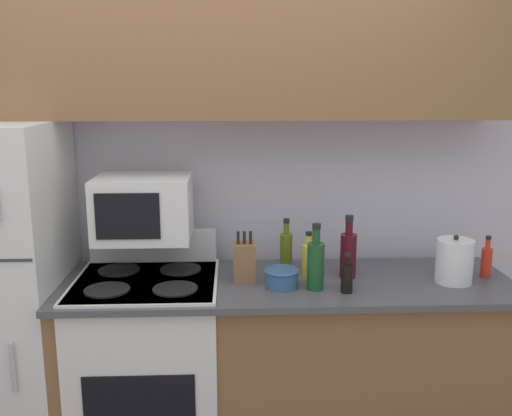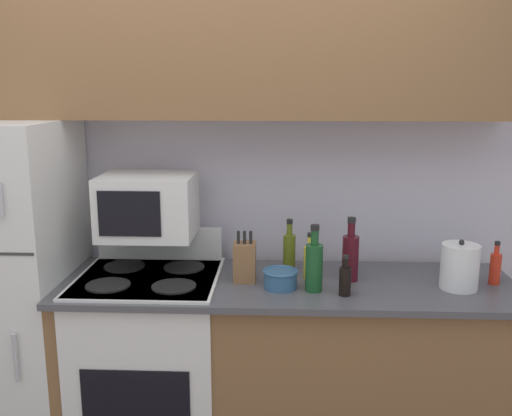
% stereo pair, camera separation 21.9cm
% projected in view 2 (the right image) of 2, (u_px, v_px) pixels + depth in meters
% --- Properties ---
extents(wall_back, '(8.00, 0.05, 2.55)m').
position_uv_depth(wall_back, '(224.00, 188.00, 2.99)').
color(wall_back, silver).
rests_on(wall_back, ground_plane).
extents(lower_cabinets, '(2.09, 0.65, 0.91)m').
position_uv_depth(lower_cabinets, '(287.00, 370.00, 2.75)').
color(lower_cabinets, brown).
rests_on(lower_cabinets, ground_plane).
extents(refrigerator, '(0.68, 0.70, 1.64)m').
position_uv_depth(refrigerator, '(2.00, 291.00, 2.76)').
color(refrigerator, white).
rests_on(refrigerator, ground_plane).
extents(upper_cabinets, '(2.77, 0.32, 0.57)m').
position_uv_depth(upper_cabinets, '(218.00, 57.00, 2.66)').
color(upper_cabinets, brown).
rests_on(upper_cabinets, refrigerator).
extents(stove, '(0.66, 0.64, 1.09)m').
position_uv_depth(stove, '(152.00, 364.00, 2.76)').
color(stove, white).
rests_on(stove, ground_plane).
extents(microwave, '(0.44, 0.36, 0.30)m').
position_uv_depth(microwave, '(148.00, 206.00, 2.72)').
color(microwave, white).
rests_on(microwave, stove).
extents(knife_block, '(0.10, 0.11, 0.24)m').
position_uv_depth(knife_block, '(245.00, 261.00, 2.63)').
color(knife_block, brown).
rests_on(knife_block, lower_cabinets).
extents(bowl, '(0.16, 0.16, 0.08)m').
position_uv_depth(bowl, '(280.00, 278.00, 2.55)').
color(bowl, '#335B84').
rests_on(bowl, lower_cabinets).
extents(bottle_wine_red, '(0.08, 0.08, 0.30)m').
position_uv_depth(bottle_wine_red, '(350.00, 256.00, 2.63)').
color(bottle_wine_red, '#470F19').
rests_on(bottle_wine_red, lower_cabinets).
extents(bottle_cooking_spray, '(0.06, 0.06, 0.22)m').
position_uv_depth(bottle_cooking_spray, '(310.00, 261.00, 2.66)').
color(bottle_cooking_spray, gold).
rests_on(bottle_cooking_spray, lower_cabinets).
extents(bottle_soy_sauce, '(0.05, 0.05, 0.18)m').
position_uv_depth(bottle_soy_sauce, '(345.00, 280.00, 2.45)').
color(bottle_soy_sauce, black).
rests_on(bottle_soy_sauce, lower_cabinets).
extents(bottle_wine_green, '(0.08, 0.08, 0.30)m').
position_uv_depth(bottle_wine_green, '(314.00, 265.00, 2.49)').
color(bottle_wine_green, '#194C23').
rests_on(bottle_wine_green, lower_cabinets).
extents(bottle_olive_oil, '(0.06, 0.06, 0.26)m').
position_uv_depth(bottle_olive_oil, '(289.00, 251.00, 2.76)').
color(bottle_olive_oil, '#5B6619').
rests_on(bottle_olive_oil, lower_cabinets).
extents(bottle_hot_sauce, '(0.05, 0.05, 0.20)m').
position_uv_depth(bottle_hot_sauce, '(495.00, 267.00, 2.59)').
color(bottle_hot_sauce, red).
rests_on(bottle_hot_sauce, lower_cabinets).
extents(kettle, '(0.17, 0.17, 0.23)m').
position_uv_depth(kettle, '(460.00, 267.00, 2.53)').
color(kettle, white).
rests_on(kettle, lower_cabinets).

